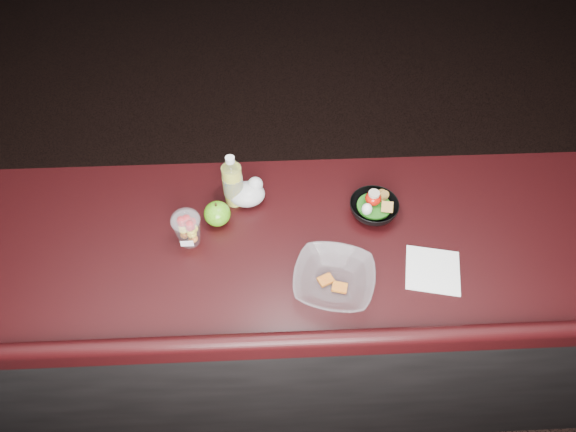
% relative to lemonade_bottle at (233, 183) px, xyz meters
% --- Properties ---
extents(room_shell, '(8.00, 8.00, 8.00)m').
position_rel_lemonade_bottle_xyz_m(room_shell, '(0.18, -0.47, 0.73)').
color(room_shell, black).
rests_on(room_shell, ground).
extents(counter, '(4.06, 0.71, 1.02)m').
position_rel_lemonade_bottle_xyz_m(counter, '(0.18, -0.17, -0.59)').
color(counter, black).
rests_on(counter, ground).
extents(lemonade_bottle, '(0.07, 0.07, 0.20)m').
position_rel_lemonade_bottle_xyz_m(lemonade_bottle, '(0.00, 0.00, 0.00)').
color(lemonade_bottle, gold).
rests_on(lemonade_bottle, counter).
extents(fruit_cup, '(0.09, 0.09, 0.13)m').
position_rel_lemonade_bottle_xyz_m(fruit_cup, '(-0.14, -0.16, -0.02)').
color(fruit_cup, white).
rests_on(fruit_cup, counter).
extents(green_apple, '(0.09, 0.09, 0.09)m').
position_rel_lemonade_bottle_xyz_m(green_apple, '(-0.05, -0.09, -0.04)').
color(green_apple, '#467A0E').
rests_on(green_apple, counter).
extents(plastic_bag, '(0.12, 0.10, 0.09)m').
position_rel_lemonade_bottle_xyz_m(plastic_bag, '(0.05, -0.00, -0.04)').
color(plastic_bag, silver).
rests_on(plastic_bag, counter).
extents(snack_bowl, '(0.21, 0.21, 0.09)m').
position_rel_lemonade_bottle_xyz_m(snack_bowl, '(0.46, -0.07, -0.05)').
color(snack_bowl, black).
rests_on(snack_bowl, counter).
extents(takeout_bowl, '(0.29, 0.29, 0.06)m').
position_rel_lemonade_bottle_xyz_m(takeout_bowl, '(0.30, -0.35, -0.06)').
color(takeout_bowl, silver).
rests_on(takeout_bowl, counter).
extents(paper_napkin, '(0.19, 0.19, 0.00)m').
position_rel_lemonade_bottle_xyz_m(paper_napkin, '(0.60, -0.31, -0.08)').
color(paper_napkin, white).
rests_on(paper_napkin, counter).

